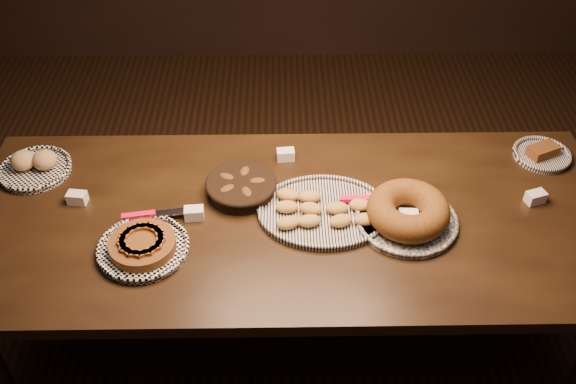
{
  "coord_description": "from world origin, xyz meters",
  "views": [
    {
      "loc": [
        -0.04,
        -1.7,
        2.37
      ],
      "look_at": [
        -0.01,
        0.05,
        0.82
      ],
      "focal_mm": 40.0,
      "sensor_mm": 36.0,
      "label": 1
    }
  ],
  "objects_px": {
    "madeleine_platter": "(323,211)",
    "apple_tart_plate": "(143,246)",
    "buffet_table": "(292,229)",
    "bundt_cake_plate": "(407,213)"
  },
  "relations": [
    {
      "from": "madeleine_platter",
      "to": "apple_tart_plate",
      "type": "bearing_deg",
      "value": -169.84
    },
    {
      "from": "buffet_table",
      "to": "bundt_cake_plate",
      "type": "bearing_deg",
      "value": -6.44
    },
    {
      "from": "buffet_table",
      "to": "madeleine_platter",
      "type": "xyz_separation_m",
      "value": [
        0.11,
        0.0,
        0.09
      ]
    },
    {
      "from": "apple_tart_plate",
      "to": "buffet_table",
      "type": "bearing_deg",
      "value": 20.29
    },
    {
      "from": "apple_tart_plate",
      "to": "bundt_cake_plate",
      "type": "height_order",
      "value": "bundt_cake_plate"
    },
    {
      "from": "apple_tart_plate",
      "to": "madeleine_platter",
      "type": "height_order",
      "value": "apple_tart_plate"
    },
    {
      "from": "buffet_table",
      "to": "apple_tart_plate",
      "type": "xyz_separation_m",
      "value": [
        -0.52,
        -0.17,
        0.1
      ]
    },
    {
      "from": "apple_tart_plate",
      "to": "bundt_cake_plate",
      "type": "xyz_separation_m",
      "value": [
        0.93,
        0.12,
        0.03
      ]
    },
    {
      "from": "buffet_table",
      "to": "madeleine_platter",
      "type": "distance_m",
      "value": 0.15
    },
    {
      "from": "bundt_cake_plate",
      "to": "buffet_table",
      "type": "bearing_deg",
      "value": -177.42
    }
  ]
}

